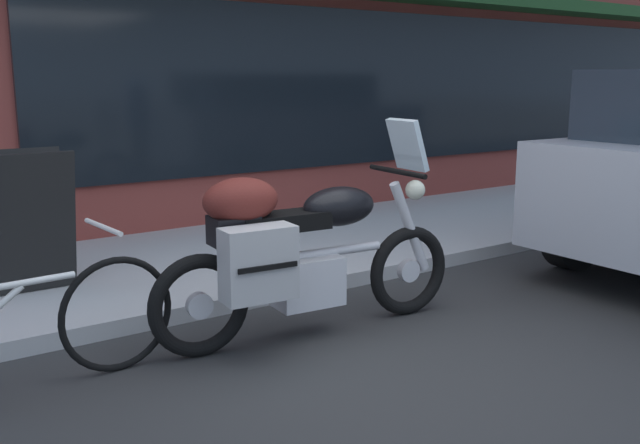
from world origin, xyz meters
name	(u,v)px	position (x,y,z in m)	size (l,w,h in m)	color
ground_plane	(381,367)	(0.00, 0.00, 0.00)	(80.00, 80.00, 0.00)	#2E2E2E
touring_motorcycle	(298,248)	(-0.13, 0.68, 0.60)	(2.21, 0.62, 1.40)	black
parked_bicycle	(24,329)	(-1.78, 0.81, 0.37)	(1.70, 0.48, 0.93)	black
sandwich_board_sign	(33,221)	(-1.34, 2.37, 0.64)	(0.55, 0.43, 1.04)	black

